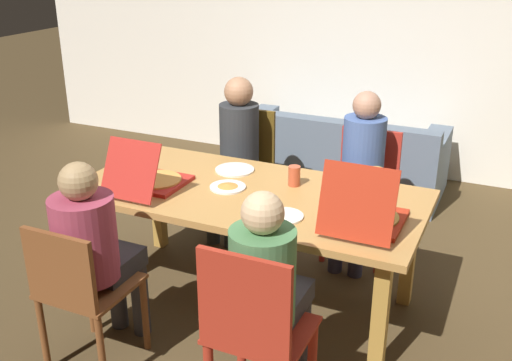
# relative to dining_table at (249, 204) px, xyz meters

# --- Properties ---
(ground_plane) EXTENTS (20.00, 20.00, 0.00)m
(ground_plane) POSITION_rel_dining_table_xyz_m (0.00, 0.00, -0.67)
(ground_plane) COLOR #4A3920
(back_wall) EXTENTS (7.51, 0.12, 2.83)m
(back_wall) POSITION_rel_dining_table_xyz_m (0.00, 2.70, 0.75)
(back_wall) COLOR white
(back_wall) RESTS_ON ground
(dining_table) EXTENTS (2.09, 1.00, 0.75)m
(dining_table) POSITION_rel_dining_table_xyz_m (0.00, 0.00, 0.00)
(dining_table) COLOR #B68242
(dining_table) RESTS_ON ground
(chair_0) EXTENTS (0.44, 0.42, 0.93)m
(chair_0) POSITION_rel_dining_table_xyz_m (-0.50, 0.98, -0.16)
(chair_0) COLOR brown
(chair_0) RESTS_ON ground
(person_0) EXTENTS (0.30, 0.51, 1.22)m
(person_0) POSITION_rel_dining_table_xyz_m (-0.50, 0.83, 0.05)
(person_0) COLOR #333A3D
(person_0) RESTS_ON ground
(chair_1) EXTENTS (0.46, 0.46, 0.90)m
(chair_1) POSITION_rel_dining_table_xyz_m (0.47, 0.94, -0.16)
(chair_1) COLOR #B62D22
(chair_1) RESTS_ON ground
(person_1) EXTENTS (0.29, 0.49, 1.22)m
(person_1) POSITION_rel_dining_table_xyz_m (0.47, 0.79, 0.04)
(person_1) COLOR #2D2C46
(person_1) RESTS_ON ground
(chair_2) EXTENTS (0.46, 0.41, 0.95)m
(chair_2) POSITION_rel_dining_table_xyz_m (0.47, -0.94, -0.16)
(chair_2) COLOR #AB2C1B
(chair_2) RESTS_ON ground
(person_2) EXTENTS (0.30, 0.53, 1.16)m
(person_2) POSITION_rel_dining_table_xyz_m (0.47, -0.78, 0.01)
(person_2) COLOR #3A363C
(person_2) RESTS_ON ground
(chair_3) EXTENTS (0.43, 0.43, 0.87)m
(chair_3) POSITION_rel_dining_table_xyz_m (-0.50, -0.98, -0.17)
(chair_3) COLOR brown
(chair_3) RESTS_ON ground
(person_3) EXTENTS (0.33, 0.51, 1.16)m
(person_3) POSITION_rel_dining_table_xyz_m (-0.50, -0.83, 0.02)
(person_3) COLOR #353439
(person_3) RESTS_ON ground
(pizza_box_0) EXTENTS (0.35, 0.51, 0.34)m
(pizza_box_0) POSITION_rel_dining_table_xyz_m (-0.57, -0.18, 0.13)
(pizza_box_0) COLOR #B2261E
(pizza_box_0) RESTS_ON dining_table
(pizza_box_1) EXTENTS (0.38, 0.49, 0.39)m
(pizza_box_1) POSITION_rel_dining_table_xyz_m (0.75, -0.15, 0.14)
(pizza_box_1) COLOR #B32C16
(pizza_box_1) RESTS_ON dining_table
(plate_0) EXTENTS (0.22, 0.22, 0.03)m
(plate_0) POSITION_rel_dining_table_xyz_m (-0.14, -0.01, 0.09)
(plate_0) COLOR white
(plate_0) RESTS_ON dining_table
(plate_1) EXTENTS (0.26, 0.26, 0.01)m
(plate_1) POSITION_rel_dining_table_xyz_m (-0.23, 0.27, 0.09)
(plate_1) COLOR white
(plate_1) RESTS_ON dining_table
(plate_2) EXTENTS (0.21, 0.21, 0.01)m
(plate_2) POSITION_rel_dining_table_xyz_m (0.32, -0.24, 0.09)
(plate_2) COLOR white
(plate_2) RESTS_ON dining_table
(drinking_glass_0) EXTENTS (0.07, 0.07, 0.12)m
(drinking_glass_0) POSITION_rel_dining_table_xyz_m (0.21, 0.20, 0.15)
(drinking_glass_0) COLOR #B74A2D
(drinking_glass_0) RESTS_ON dining_table
(drinking_glass_1) EXTENTS (0.08, 0.08, 0.13)m
(drinking_glass_1) POSITION_rel_dining_table_xyz_m (0.67, 0.37, 0.15)
(drinking_glass_1) COLOR #E7C05D
(drinking_glass_1) RESTS_ON dining_table
(couch) EXTENTS (1.91, 0.86, 0.73)m
(couch) POSITION_rel_dining_table_xyz_m (-0.07, 2.02, -0.40)
(couch) COLOR slate
(couch) RESTS_ON ground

